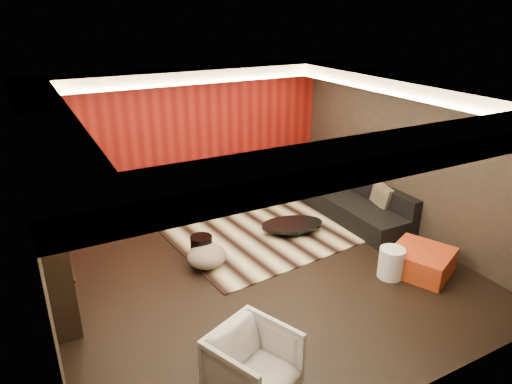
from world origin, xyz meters
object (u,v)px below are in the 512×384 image
white_side_table (391,263)px  sectional_sofa (288,195)px  coffee_table (292,228)px  orange_ottoman (421,261)px  drum_stool (202,248)px  armchair (253,365)px

white_side_table → sectional_sofa: (0.03, 3.02, 0.02)m
coffee_table → orange_ottoman: size_ratio=1.33×
drum_stool → armchair: 2.89m
coffee_table → sectional_sofa: bearing=61.5°
sectional_sofa → orange_ottoman: bearing=-81.1°
drum_stool → sectional_sofa: sectional_sofa is taller
orange_ottoman → armchair: armchair is taller
coffee_table → white_side_table: (0.57, -1.93, 0.12)m
coffee_table → orange_ottoman: 2.32m
drum_stool → sectional_sofa: (2.41, 1.21, 0.03)m
coffee_table → armchair: armchair is taller
armchair → coffee_table: bearing=28.5°
white_side_table → armchair: bearing=-160.7°
armchair → drum_stool: bearing=56.3°
coffee_table → drum_stool: size_ratio=2.71×
orange_ottoman → sectional_sofa: size_ratio=0.23×
white_side_table → orange_ottoman: white_side_table is taller
orange_ottoman → sectional_sofa: (-0.49, 3.14, 0.07)m
armchair → orange_ottoman: bearing=-8.2°
armchair → sectional_sofa: bearing=31.0°
white_side_table → sectional_sofa: sectional_sofa is taller
orange_ottoman → armchair: (-3.45, -0.91, 0.19)m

